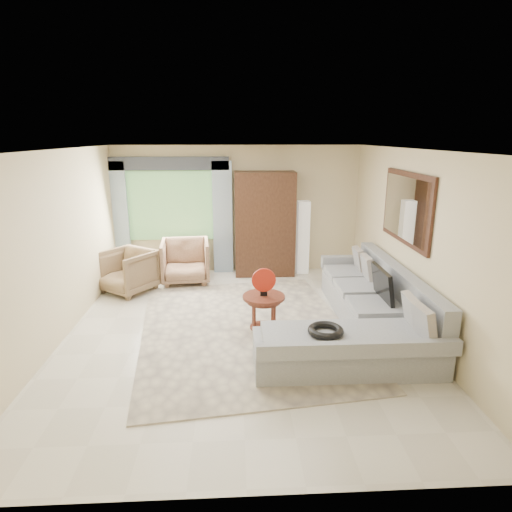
{
  "coord_description": "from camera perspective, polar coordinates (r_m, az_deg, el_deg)",
  "views": [
    {
      "loc": [
        -0.07,
        -5.76,
        2.78
      ],
      "look_at": [
        0.25,
        0.35,
        1.05
      ],
      "focal_mm": 30.0,
      "sensor_mm": 36.0,
      "label": 1
    }
  ],
  "objects": [
    {
      "name": "potted_plant",
      "position": [
        8.86,
        -17.51,
        -1.44
      ],
      "size": [
        0.56,
        0.5,
        0.54
      ],
      "primitive_type": "imported",
      "rotation": [
        0.0,
        0.0,
        -0.19
      ],
      "color": "#999999",
      "rests_on": "ground"
    },
    {
      "name": "curtain_left",
      "position": [
        9.1,
        -17.86,
        4.7
      ],
      "size": [
        0.4,
        0.08,
        2.3
      ],
      "primitive_type": "cube",
      "color": "#9EB7CC",
      "rests_on": "ground"
    },
    {
      "name": "wall_mirror",
      "position": [
        6.7,
        19.38,
        6.05
      ],
      "size": [
        0.05,
        1.7,
        1.05
      ],
      "color": "black",
      "rests_on": "wall_right"
    },
    {
      "name": "sectional_sofa",
      "position": [
        6.39,
        14.25,
        -7.72
      ],
      "size": [
        2.3,
        3.46,
        0.9
      ],
      "color": "#A8ACB1",
      "rests_on": "ground"
    },
    {
      "name": "area_rug",
      "position": [
        6.45,
        -1.41,
        -9.63
      ],
      "size": [
        3.47,
        4.34,
        0.02
      ],
      "primitive_type": "cube",
      "rotation": [
        0.0,
        0.0,
        0.12
      ],
      "color": "beige",
      "rests_on": "ground"
    },
    {
      "name": "window",
      "position": [
        8.93,
        -11.28,
        6.59
      ],
      "size": [
        1.8,
        0.04,
        1.4
      ],
      "primitive_type": "cube",
      "color": "#669E59",
      "rests_on": "wall_back"
    },
    {
      "name": "red_disc",
      "position": [
        5.98,
        1.05,
        -3.23
      ],
      "size": [
        0.34,
        0.03,
        0.34
      ],
      "primitive_type": "cylinder",
      "rotation": [
        1.57,
        0.0,
        0.0
      ],
      "color": "#B02111",
      "rests_on": "coffee_table"
    },
    {
      "name": "garden_hose",
      "position": [
        5.22,
        9.27,
        -9.78
      ],
      "size": [
        0.43,
        0.43,
        0.09
      ],
      "primitive_type": "torus",
      "color": "black",
      "rests_on": "sectional_sofa"
    },
    {
      "name": "ground",
      "position": [
        6.4,
        -2.1,
        -9.98
      ],
      "size": [
        6.0,
        6.0,
        0.0
      ],
      "primitive_type": "plane",
      "color": "silver",
      "rests_on": "ground"
    },
    {
      "name": "curtain_right",
      "position": [
        8.8,
        -4.47,
        5.05
      ],
      "size": [
        0.4,
        0.08,
        2.3
      ],
      "primitive_type": "cube",
      "color": "#9EB7CC",
      "rests_on": "ground"
    },
    {
      "name": "floor_lamp",
      "position": [
        8.89,
        6.27,
        2.49
      ],
      "size": [
        0.24,
        0.24,
        1.5
      ],
      "primitive_type": "cube",
      "color": "silver",
      "rests_on": "ground"
    },
    {
      "name": "tv_screen",
      "position": [
        6.41,
        16.52,
        -3.63
      ],
      "size": [
        0.14,
        0.74,
        0.48
      ],
      "primitive_type": "cube",
      "rotation": [
        0.0,
        -0.17,
        0.0
      ],
      "color": "black",
      "rests_on": "sectional_sofa"
    },
    {
      "name": "coffee_table",
      "position": [
        6.17,
        1.02,
        -7.77
      ],
      "size": [
        0.6,
        0.6,
        0.6
      ],
      "rotation": [
        0.0,
        0.0,
        0.1
      ],
      "color": "#4A1E13",
      "rests_on": "ground"
    },
    {
      "name": "armchair_right",
      "position": [
        8.43,
        -9.39,
        -0.68
      ],
      "size": [
        0.98,
        1.0,
        0.84
      ],
      "primitive_type": "imported",
      "rotation": [
        0.0,
        0.0,
        0.09
      ],
      "color": "#A07157",
      "rests_on": "ground"
    },
    {
      "name": "valance",
      "position": [
        8.77,
        -11.65,
        12.0
      ],
      "size": [
        2.4,
        0.12,
        0.26
      ],
      "primitive_type": "cube",
      "color": "#1E232D",
      "rests_on": "wall_back"
    },
    {
      "name": "armchair_left",
      "position": [
        8.14,
        -16.73,
        -1.95
      ],
      "size": [
        1.18,
        1.19,
        0.79
      ],
      "primitive_type": "imported",
      "rotation": [
        0.0,
        0.0,
        -0.62
      ],
      "color": "olive",
      "rests_on": "ground"
    },
    {
      "name": "armoire",
      "position": [
        8.68,
        1.16,
        4.28
      ],
      "size": [
        1.2,
        0.55,
        2.1
      ],
      "primitive_type": "cube",
      "color": "black",
      "rests_on": "ground"
    }
  ]
}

